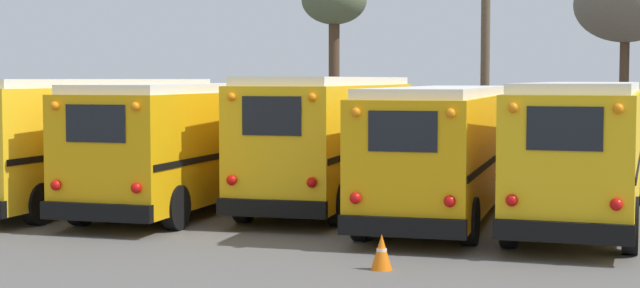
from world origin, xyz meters
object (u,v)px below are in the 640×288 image
object	(u,v)px
school_bus_1	(197,140)
bare_tree_2	(334,7)
school_bus_2	(333,135)
bare_tree_1	(626,5)
school_bus_0	(89,135)
school_bus_3	(446,146)
utility_pole	(485,43)
traffic_cone	(382,252)
school_bus_4	(583,147)

from	to	relation	value
school_bus_1	bare_tree_2	world-z (taller)	bare_tree_2
school_bus_2	bare_tree_1	xyz separation A→B (m)	(7.53, 17.44, 4.40)
school_bus_1	bare_tree_2	bearing A→B (deg)	90.11
school_bus_0	school_bus_3	world-z (taller)	school_bus_0
school_bus_1	bare_tree_1	world-z (taller)	bare_tree_1
utility_pole	school_bus_3	bearing A→B (deg)	-88.36
bare_tree_1	traffic_cone	world-z (taller)	bare_tree_1
school_bus_0	bare_tree_2	size ratio (longest dim) A/B	1.52
bare_tree_1	bare_tree_2	xyz separation A→B (m)	(-10.66, -5.58, -0.24)
school_bus_1	school_bus_2	xyz separation A→B (m)	(3.11, 1.45, 0.09)
school_bus_3	bare_tree_2	distance (m)	15.28
bare_tree_2	school_bus_3	bearing A→B (deg)	-64.79
utility_pole	school_bus_4	bearing A→B (deg)	-73.34
school_bus_0	bare_tree_1	world-z (taller)	bare_tree_1
utility_pole	bare_tree_2	distance (m)	6.51
traffic_cone	utility_pole	bearing A→B (deg)	90.86
school_bus_3	utility_pole	distance (m)	11.39
school_bus_0	school_bus_1	size ratio (longest dim) A/B	1.06
school_bus_3	traffic_cone	bearing A→B (deg)	-90.40
school_bus_4	utility_pole	distance (m)	12.25
school_bus_3	traffic_cone	xyz separation A→B (m)	(-0.05, -6.80, -1.33)
school_bus_0	bare_tree_2	xyz separation A→B (m)	(3.08, 13.17, 4.18)
utility_pole	bare_tree_1	xyz separation A→B (m)	(4.73, 7.81, 1.74)
school_bus_4	bare_tree_2	size ratio (longest dim) A/B	1.45
school_bus_4	traffic_cone	distance (m)	7.27
school_bus_4	school_bus_3	bearing A→B (deg)	172.52
utility_pole	bare_tree_1	world-z (taller)	utility_pole
school_bus_3	bare_tree_1	xyz separation A→B (m)	(4.42, 18.85, 4.52)
school_bus_1	bare_tree_2	size ratio (longest dim) A/B	1.44
school_bus_1	school_bus_3	xyz separation A→B (m)	(6.22, 0.05, -0.03)
traffic_cone	bare_tree_1	bearing A→B (deg)	80.13
school_bus_3	utility_pole	xyz separation A→B (m)	(-0.32, 11.04, 2.78)
school_bus_1	bare_tree_2	xyz separation A→B (m)	(-0.03, 13.32, 4.24)
school_bus_2	bare_tree_2	world-z (taller)	bare_tree_2
school_bus_3	utility_pole	size ratio (longest dim) A/B	1.26
school_bus_2	bare_tree_2	size ratio (longest dim) A/B	1.44
school_bus_2	school_bus_3	world-z (taller)	school_bus_2
bare_tree_1	school_bus_3	bearing A→B (deg)	-103.19
school_bus_2	school_bus_0	bearing A→B (deg)	-168.14
bare_tree_2	school_bus_1	bearing A→B (deg)	-89.89
school_bus_2	school_bus_4	size ratio (longest dim) A/B	1.00
school_bus_0	school_bus_1	xyz separation A→B (m)	(3.11, -0.15, -0.06)
utility_pole	traffic_cone	world-z (taller)	utility_pole
school_bus_1	utility_pole	xyz separation A→B (m)	(5.90, 11.09, 2.75)
bare_tree_1	school_bus_1	bearing A→B (deg)	-119.38
bare_tree_2	school_bus_2	bearing A→B (deg)	-75.19
school_bus_1	school_bus_4	distance (m)	9.34
school_bus_2	bare_tree_2	xyz separation A→B (m)	(-3.14, 11.87, 4.15)
traffic_cone	school_bus_4	bearing A→B (deg)	63.71
school_bus_0	traffic_cone	bearing A→B (deg)	-36.61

